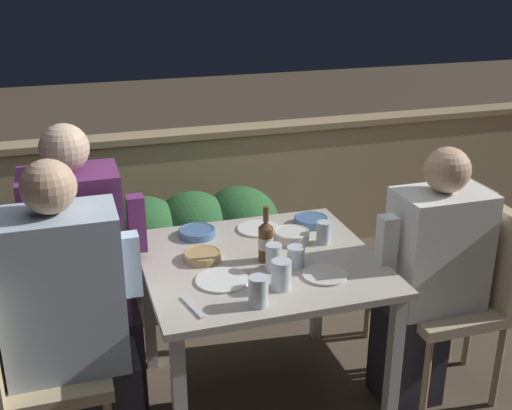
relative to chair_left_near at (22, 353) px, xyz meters
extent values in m
plane|color=brown|center=(0.97, 0.16, -0.55)|extent=(16.00, 16.00, 0.00)
cube|color=tan|center=(0.97, 1.70, -0.14)|extent=(9.00, 0.14, 0.83)
cube|color=tan|center=(0.97, 1.70, 0.30)|extent=(9.00, 0.18, 0.04)
cube|color=#BCB2A3|center=(0.97, 0.16, 0.14)|extent=(0.97, 0.90, 0.03)
cube|color=silver|center=(1.40, -0.24, -0.21)|extent=(0.05, 0.05, 0.68)
cube|color=silver|center=(0.53, 0.56, -0.21)|extent=(0.05, 0.05, 0.68)
cube|color=silver|center=(1.40, 0.56, -0.21)|extent=(0.05, 0.05, 0.68)
cube|color=brown|center=(0.87, 1.10, -0.41)|extent=(0.99, 0.36, 0.28)
ellipsoid|color=#2D6633|center=(0.60, 1.10, -0.08)|extent=(0.45, 0.47, 0.42)
ellipsoid|color=#2D6633|center=(0.87, 1.10, -0.08)|extent=(0.45, 0.47, 0.42)
ellipsoid|color=#2D6633|center=(1.14, 1.10, -0.08)|extent=(0.45, 0.47, 0.42)
cube|color=tan|center=(0.10, 0.00, -0.11)|extent=(0.42, 0.42, 0.05)
cylinder|color=#9E8966|center=(-0.09, 0.18, -0.34)|extent=(0.03, 0.03, 0.42)
cylinder|color=#9E8966|center=(0.28, 0.18, -0.34)|extent=(0.03, 0.03, 0.42)
cube|color=#282833|center=(0.27, 0.00, -0.32)|extent=(0.30, 0.23, 0.47)
cube|color=silver|center=(0.17, 0.00, 0.22)|extent=(0.43, 0.26, 0.61)
cube|color=silver|center=(0.42, 0.00, 0.30)|extent=(0.07, 0.07, 0.24)
sphere|color=tan|center=(0.17, 0.00, 0.63)|extent=(0.19, 0.19, 0.19)
cube|color=tan|center=(0.16, 0.32, -0.11)|extent=(0.42, 0.42, 0.05)
cube|color=tan|center=(-0.03, 0.32, 0.14)|extent=(0.06, 0.42, 0.44)
cylinder|color=#9E8966|center=(-0.02, 0.14, -0.34)|extent=(0.03, 0.03, 0.42)
cylinder|color=#9E8966|center=(0.34, 0.14, -0.34)|extent=(0.03, 0.03, 0.42)
cylinder|color=#9E8966|center=(-0.02, 0.50, -0.34)|extent=(0.03, 0.03, 0.42)
cylinder|color=#9E8966|center=(0.34, 0.50, -0.34)|extent=(0.03, 0.03, 0.42)
cube|color=#282833|center=(0.33, 0.32, -0.32)|extent=(0.27, 0.23, 0.47)
cube|color=#6B2D66|center=(0.23, 0.32, 0.24)|extent=(0.38, 0.26, 0.65)
cube|color=#6B2D66|center=(0.48, 0.32, 0.32)|extent=(0.07, 0.07, 0.24)
sphere|color=beige|center=(0.23, 0.32, 0.67)|extent=(0.19, 0.19, 0.19)
cube|color=tan|center=(1.78, -0.01, -0.11)|extent=(0.42, 0.42, 0.05)
cube|color=tan|center=(1.96, -0.01, 0.14)|extent=(0.06, 0.42, 0.44)
cylinder|color=#9E8966|center=(1.60, -0.19, -0.34)|extent=(0.03, 0.03, 0.42)
cylinder|color=#9E8966|center=(1.96, -0.19, -0.34)|extent=(0.03, 0.03, 0.42)
cylinder|color=#9E8966|center=(1.60, 0.17, -0.34)|extent=(0.03, 0.03, 0.42)
cylinder|color=#9E8966|center=(1.96, 0.17, -0.34)|extent=(0.03, 0.03, 0.42)
cube|color=#282833|center=(1.61, -0.01, -0.32)|extent=(0.27, 0.23, 0.47)
cube|color=white|center=(1.71, -0.01, 0.18)|extent=(0.39, 0.26, 0.52)
cube|color=white|center=(1.46, -0.01, 0.24)|extent=(0.07, 0.07, 0.24)
sphere|color=tan|center=(1.71, -0.01, 0.54)|extent=(0.19, 0.19, 0.19)
cube|color=tan|center=(1.84, 0.30, -0.11)|extent=(0.42, 0.42, 0.05)
cube|color=tan|center=(2.03, 0.30, 0.14)|extent=(0.06, 0.42, 0.44)
cylinder|color=#9E8966|center=(1.66, 0.12, -0.34)|extent=(0.03, 0.03, 0.42)
cylinder|color=#9E8966|center=(2.02, 0.12, -0.34)|extent=(0.03, 0.03, 0.42)
cylinder|color=#9E8966|center=(1.66, 0.48, -0.34)|extent=(0.03, 0.03, 0.42)
cylinder|color=#9E8966|center=(2.02, 0.48, -0.34)|extent=(0.03, 0.03, 0.42)
cylinder|color=brown|center=(0.98, 0.15, 0.23)|extent=(0.06, 0.06, 0.15)
cylinder|color=beige|center=(0.98, 0.15, 0.24)|extent=(0.06, 0.06, 0.05)
cone|color=brown|center=(0.98, 0.15, 0.32)|extent=(0.06, 0.06, 0.03)
cylinder|color=brown|center=(0.98, 0.15, 0.37)|extent=(0.02, 0.02, 0.06)
cylinder|color=silver|center=(1.17, -0.05, 0.16)|extent=(0.18, 0.18, 0.01)
cylinder|color=white|center=(0.76, 0.03, 0.16)|extent=(0.21, 0.21, 0.01)
cylinder|color=white|center=(1.05, 0.46, 0.16)|extent=(0.20, 0.20, 0.01)
cylinder|color=tan|center=(0.73, 0.23, 0.18)|extent=(0.16, 0.16, 0.03)
torus|color=tan|center=(0.73, 0.23, 0.19)|extent=(0.16, 0.16, 0.01)
cylinder|color=silver|center=(1.15, 0.30, 0.18)|extent=(0.16, 0.16, 0.05)
torus|color=silver|center=(1.15, 0.30, 0.20)|extent=(0.16, 0.16, 0.01)
cylinder|color=#4C709E|center=(1.30, 0.44, 0.18)|extent=(0.16, 0.16, 0.04)
torus|color=#4C709E|center=(1.30, 0.44, 0.19)|extent=(0.16, 0.16, 0.01)
cylinder|color=#4C709E|center=(0.76, 0.48, 0.17)|extent=(0.17, 0.17, 0.03)
torus|color=#4C709E|center=(0.76, 0.48, 0.19)|extent=(0.17, 0.17, 0.01)
cylinder|color=silver|center=(0.99, 0.06, 0.22)|extent=(0.07, 0.07, 0.11)
cylinder|color=silver|center=(0.85, -0.19, 0.22)|extent=(0.07, 0.07, 0.11)
cylinder|color=silver|center=(0.97, -0.09, 0.22)|extent=(0.08, 0.08, 0.12)
cylinder|color=silver|center=(1.09, 0.07, 0.20)|extent=(0.07, 0.07, 0.09)
cylinder|color=silver|center=(1.28, 0.24, 0.21)|extent=(0.06, 0.06, 0.10)
cube|color=silver|center=(0.61, -0.14, 0.16)|extent=(0.06, 0.17, 0.01)
camera|label=1|loc=(0.23, -2.14, 1.36)|focal=45.00mm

